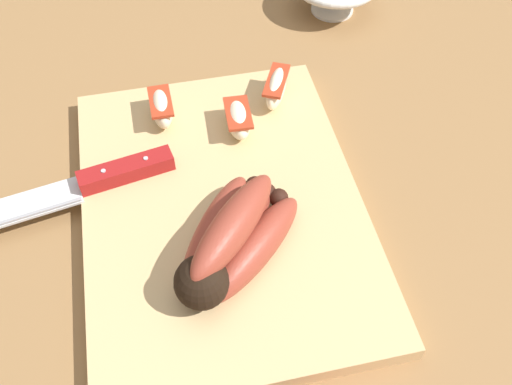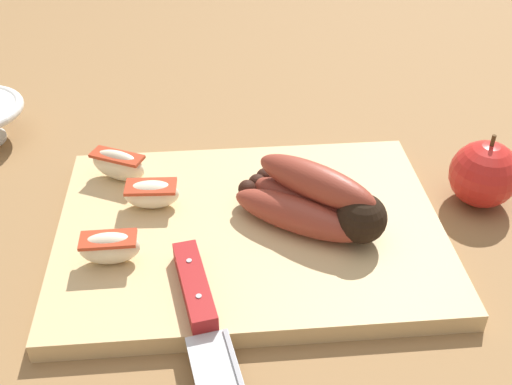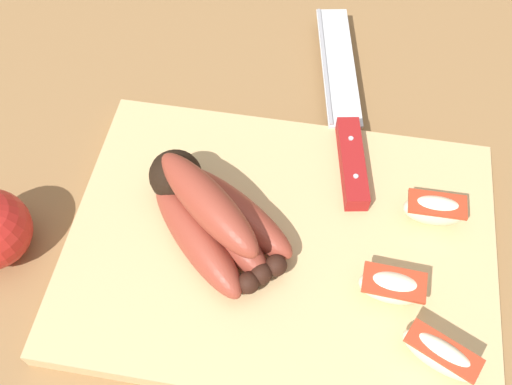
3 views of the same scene
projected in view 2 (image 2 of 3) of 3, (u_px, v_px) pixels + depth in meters
The scene contains 8 objects.
ground_plane at pixel (250, 238), 0.63m from camera, with size 6.00×6.00×0.00m, color olive.
cutting_board at pixel (247, 229), 0.63m from camera, with size 0.39×0.28×0.02m, color tan.
banana_bunch at pixel (316, 202), 0.61m from camera, with size 0.15×0.15×0.07m.
chefs_knife at pixel (206, 329), 0.50m from camera, with size 0.08×0.28×0.02m.
apple_wedge_near at pixel (152, 194), 0.63m from camera, with size 0.06×0.03×0.03m.
apple_wedge_middle at pixel (118, 165), 0.67m from camera, with size 0.07×0.05×0.04m.
apple_wedge_far at pixel (109, 247), 0.57m from camera, with size 0.06×0.03×0.03m.
whole_apple at pixel (484, 174), 0.66m from camera, with size 0.07×0.07×0.09m.
Camera 2 is at (-0.04, -0.48, 0.42)m, focal length 43.16 mm.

